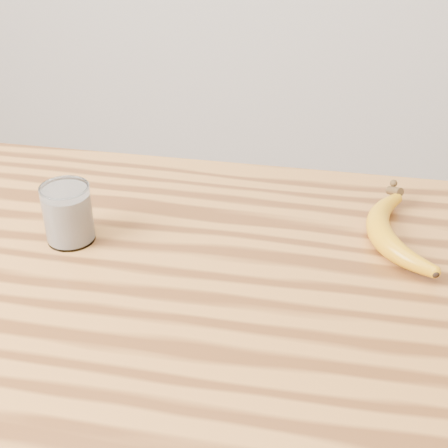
# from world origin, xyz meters

# --- Properties ---
(table) EXTENTS (1.20, 0.80, 0.90)m
(table) POSITION_xyz_m (0.00, 0.00, 0.77)
(table) COLOR #A86C2F
(table) RESTS_ON ground
(smoothie_glass) EXTENTS (0.07, 0.07, 0.09)m
(smoothie_glass) POSITION_xyz_m (-0.15, 0.10, 0.94)
(smoothie_glass) COLOR white
(smoothie_glass) RESTS_ON table
(banana) EXTENTS (0.17, 0.31, 0.04)m
(banana) POSITION_xyz_m (0.31, 0.17, 0.92)
(banana) COLOR orange
(banana) RESTS_ON table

